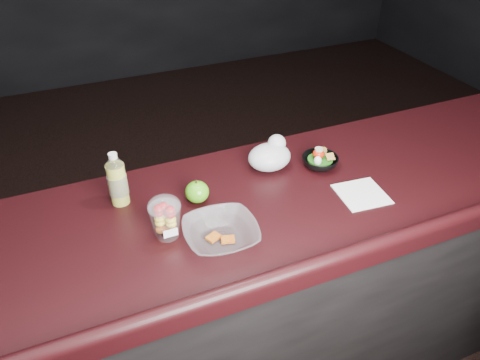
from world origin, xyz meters
The scene contains 8 objects.
counter centered at (0.00, 0.30, 0.51)m, with size 4.06×0.71×1.02m.
lemonade_bottle centered at (-0.35, 0.48, 1.10)m, with size 0.06×0.06×0.19m.
fruit_cup centered at (-0.25, 0.25, 1.09)m, with size 0.10×0.10×0.14m.
green_apple centered at (-0.11, 0.38, 1.06)m, with size 0.08×0.08×0.08m.
plastic_bag centered at (0.21, 0.47, 1.07)m, with size 0.16×0.13×0.12m.
snack_bowl centered at (0.39, 0.40, 1.05)m, with size 0.18×0.18×0.07m.
takeout_bowl centered at (-0.11, 0.16, 1.05)m, with size 0.24×0.24×0.06m.
paper_napkin centered at (0.43, 0.19, 1.02)m, with size 0.16×0.16×0.00m, color white.
Camera 1 is at (-0.47, -0.84, 2.00)m, focal length 35.00 mm.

